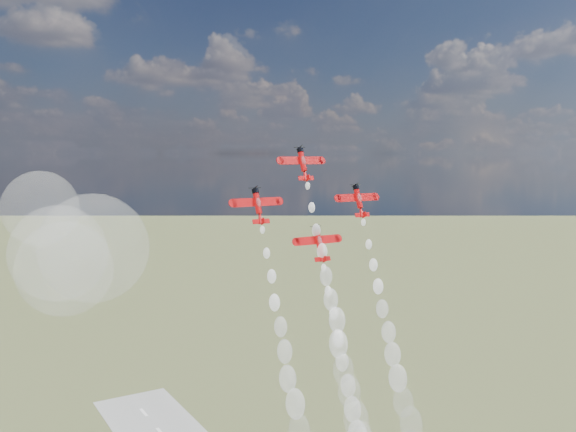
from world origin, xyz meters
The scene contains 6 objects.
plane_lead centered at (6.30, 22.69, 99.35)m, with size 11.46×5.18×7.82m.
plane_left centered at (-7.37, 19.21, 90.43)m, with size 11.46×5.18×7.82m.
plane_right centered at (19.97, 19.21, 90.43)m, with size 11.46×5.18×7.82m.
plane_slot centered at (6.30, 15.74, 81.52)m, with size 11.46×5.18×7.82m.
smoke_trail_lead centered at (6.37, 4.34, 52.43)m, with size 5.26×23.77×55.85m.
smoke_trail_right centered at (20.02, 0.80, 43.41)m, with size 5.53×23.79×56.60m.
Camera 1 is at (-68.99, -97.17, 101.54)m, focal length 38.00 mm.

